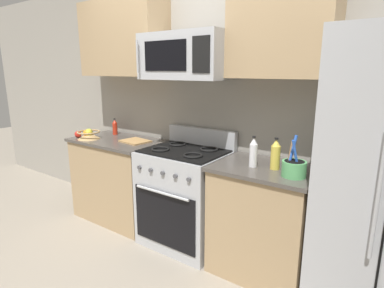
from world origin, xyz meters
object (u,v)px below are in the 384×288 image
object	(u,v)px
microwave	(186,56)
fruit_basket	(89,134)
utensil_crock	(294,168)
bottle_oil	(275,155)
apple_loose	(78,134)
cutting_board	(135,141)
range_oven	(185,196)
bottle_vinegar	(253,153)
bottle_hot_sauce	(115,127)

from	to	relation	value
microwave	fruit_basket	world-z (taller)	microwave
utensil_crock	fruit_basket	size ratio (longest dim) A/B	1.20
bottle_oil	utensil_crock	bearing A→B (deg)	-27.57
microwave	apple_loose	bearing A→B (deg)	-171.01
fruit_basket	cutting_board	distance (m)	0.55
microwave	bottle_oil	bearing A→B (deg)	-3.12
range_oven	utensil_crock	size ratio (longest dim) A/B	3.74
range_oven	fruit_basket	xyz separation A→B (m)	(-1.18, -0.16, 0.49)
microwave	bottle_vinegar	world-z (taller)	microwave
bottle_vinegar	apple_loose	bearing A→B (deg)	-176.45
utensil_crock	bottle_vinegar	bearing A→B (deg)	171.34
utensil_crock	bottle_oil	bearing A→B (deg)	152.43
fruit_basket	bottle_oil	size ratio (longest dim) A/B	1.00
microwave	utensil_crock	bearing A→B (deg)	-7.49
range_oven	apple_loose	xyz separation A→B (m)	(-1.34, -0.19, 0.47)
cutting_board	bottle_hot_sauce	distance (m)	0.50
bottle_hot_sauce	cutting_board	bearing A→B (deg)	-16.95
range_oven	cutting_board	bearing A→B (deg)	177.76
apple_loose	bottle_oil	world-z (taller)	bottle_oil
bottle_vinegar	bottle_hot_sauce	bearing A→B (deg)	172.92
apple_loose	bottle_vinegar	xyz separation A→B (m)	(2.04, 0.13, 0.07)
utensil_crock	apple_loose	distance (m)	2.37
range_oven	utensil_crock	distance (m)	1.15
apple_loose	bottle_oil	xyz separation A→B (m)	(2.20, 0.16, 0.08)
apple_loose	utensil_crock	bearing A→B (deg)	1.84
utensil_crock	bottle_hot_sauce	bearing A→B (deg)	172.68
apple_loose	cutting_board	bearing A→B (deg)	17.39
fruit_basket	bottle_hot_sauce	world-z (taller)	bottle_hot_sauce
utensil_crock	bottle_hot_sauce	world-z (taller)	utensil_crock
bottle_hot_sauce	bottle_oil	distance (m)	2.01
fruit_basket	apple_loose	xyz separation A→B (m)	(-0.16, -0.02, -0.01)
cutting_board	bottle_vinegar	xyz separation A→B (m)	(1.37, -0.08, 0.10)
microwave	fruit_basket	xyz separation A→B (m)	(-1.18, -0.19, -0.79)
utensil_crock	bottle_hot_sauce	size ratio (longest dim) A/B	1.56
utensil_crock	apple_loose	bearing A→B (deg)	-178.16
microwave	cutting_board	bearing A→B (deg)	-179.96
bottle_hot_sauce	apple_loose	bearing A→B (deg)	-120.02
microwave	bottle_vinegar	size ratio (longest dim) A/B	3.30
cutting_board	bottle_oil	distance (m)	1.53
fruit_basket	utensil_crock	bearing A→B (deg)	1.33
microwave	cutting_board	world-z (taller)	microwave
bottle_oil	apple_loose	bearing A→B (deg)	-175.72
microwave	bottle_vinegar	xyz separation A→B (m)	(0.70, -0.09, -0.73)
bottle_oil	cutting_board	bearing A→B (deg)	178.25
microwave	fruit_basket	distance (m)	1.44
fruit_basket	cutting_board	world-z (taller)	fruit_basket
bottle_hot_sauce	bottle_oil	size ratio (longest dim) A/B	0.77
cutting_board	bottle_hot_sauce	world-z (taller)	bottle_hot_sauce
cutting_board	bottle_oil	world-z (taller)	bottle_oil
apple_loose	range_oven	bearing A→B (deg)	7.88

